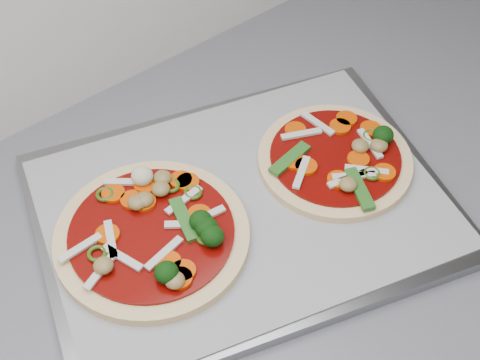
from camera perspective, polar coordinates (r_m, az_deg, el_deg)
baking_tray at (r=0.73m, az=0.23°, el=-2.35°), size 0.51×0.44×0.01m
parchment at (r=0.72m, az=0.23°, el=-1.95°), size 0.49×0.41×0.00m
pizza_left at (r=0.69m, az=-7.27°, el=-4.48°), size 0.23×0.23×0.03m
pizza_right at (r=0.76m, az=8.31°, el=1.86°), size 0.24×0.24×0.03m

